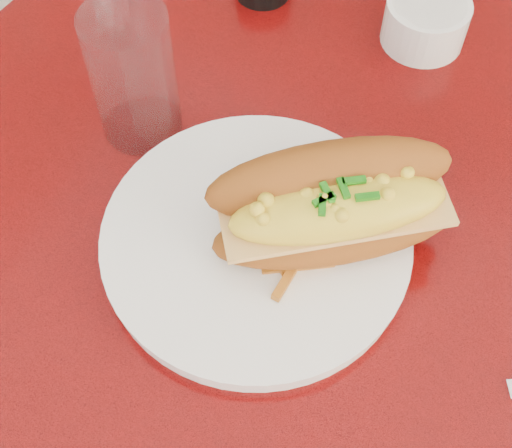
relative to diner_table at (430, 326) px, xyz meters
The scene contains 7 objects.
diner_table is the anchor object (origin of this frame).
dinner_plate 0.26m from the diner_table, 149.55° to the right, with size 0.31×0.31×0.02m.
mac_hoagie 0.26m from the diner_table, 153.85° to the right, with size 0.23×0.23×0.10m.
fries_pile 0.25m from the diner_table, 152.20° to the right, with size 0.10×0.09×0.03m, color orange, non-canonical shape.
fork 0.22m from the diner_table, 139.42° to the right, with size 0.03×0.13×0.00m.
gravy_ramekin 0.34m from the diner_table, 123.90° to the left, with size 0.12×0.12×0.05m.
water_tumbler 0.42m from the diner_table, behind, with size 0.08×0.08×0.14m, color silver.
Camera 1 is at (0.01, -0.38, 1.34)m, focal length 50.00 mm.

